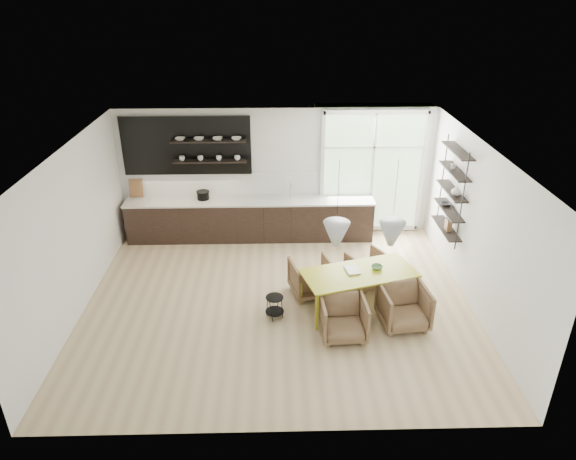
% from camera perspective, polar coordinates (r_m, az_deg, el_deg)
% --- Properties ---
extents(room, '(7.02, 6.01, 2.91)m').
position_cam_1_polar(room, '(9.82, 2.17, 2.71)').
color(room, '#CBB386').
rests_on(room, ground).
extents(kitchen_run, '(5.54, 0.69, 2.75)m').
position_cam_1_polar(kitchen_run, '(11.62, -4.66, 1.87)').
color(kitchen_run, black).
rests_on(kitchen_run, ground).
extents(right_shelving, '(0.26, 1.22, 1.90)m').
position_cam_1_polar(right_shelving, '(10.36, 17.73, 3.87)').
color(right_shelving, black).
rests_on(right_shelving, ground).
extents(dining_table, '(2.15, 1.42, 0.72)m').
position_cam_1_polar(dining_table, '(9.15, 7.93, -4.94)').
color(dining_table, '#ACB01C').
rests_on(dining_table, ground).
extents(armchair_back_left, '(0.89, 0.91, 0.68)m').
position_cam_1_polar(armchair_back_left, '(9.64, 2.59, -5.26)').
color(armchair_back_left, brown).
rests_on(armchair_back_left, ground).
extents(armchair_back_right, '(0.94, 0.94, 0.64)m').
position_cam_1_polar(armchair_back_right, '(10.06, 8.83, -4.27)').
color(armchair_back_right, brown).
rests_on(armchair_back_right, ground).
extents(armchair_front_left, '(0.78, 0.80, 0.69)m').
position_cam_1_polar(armchair_front_left, '(8.60, 6.15, -9.71)').
color(armchair_front_left, brown).
rests_on(armchair_front_left, ground).
extents(armchair_front_right, '(0.87, 0.89, 0.73)m').
position_cam_1_polar(armchair_front_right, '(9.01, 12.74, -8.30)').
color(armchair_front_right, brown).
rests_on(armchair_front_right, ground).
extents(wire_stool, '(0.33, 0.33, 0.42)m').
position_cam_1_polar(wire_stool, '(9.03, -1.50, -8.23)').
color(wire_stool, black).
rests_on(wire_stool, ground).
extents(table_book, '(0.29, 0.35, 0.03)m').
position_cam_1_polar(table_book, '(9.11, 6.47, -4.54)').
color(table_book, white).
rests_on(table_book, dining_table).
extents(table_bowl, '(0.22, 0.22, 0.06)m').
position_cam_1_polar(table_bowl, '(9.27, 9.86, -4.10)').
color(table_bowl, '#5A8D58').
rests_on(table_bowl, dining_table).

